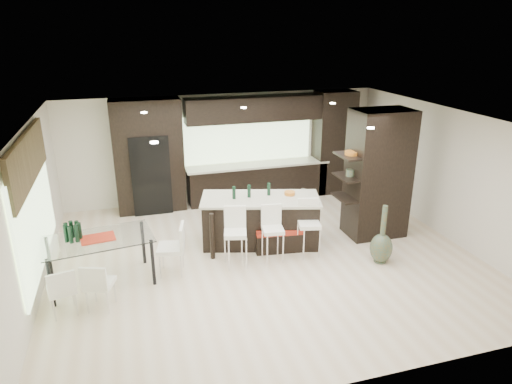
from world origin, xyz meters
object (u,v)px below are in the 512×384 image
object	(u,v)px
stool_left	(235,243)
chair_end	(171,251)
chair_far	(62,293)
dining_table	(101,261)
floor_vase	(382,234)
bench	(285,238)
chair_near	(100,287)
kitchen_island	(260,220)
stool_mid	(273,239)
stool_right	(309,234)

from	to	relation	value
stool_left	chair_end	bearing A→B (deg)	-169.38
chair_far	dining_table	bearing A→B (deg)	41.34
floor_vase	bench	bearing A→B (deg)	146.31
dining_table	chair_end	world-z (taller)	chair_end
floor_vase	chair_near	size ratio (longest dim) A/B	1.51
stool_left	chair_end	distance (m)	1.18
floor_vase	chair_far	xyz separation A→B (m)	(-5.64, -0.09, -0.20)
chair_far	chair_end	bearing A→B (deg)	10.70
stool_left	dining_table	bearing A→B (deg)	-167.80
stool_left	chair_far	xyz separation A→B (m)	(-2.94, -0.72, -0.08)
kitchen_island	chair_near	distance (m)	3.48
stool_mid	floor_vase	world-z (taller)	floor_vase
stool_mid	chair_far	xyz separation A→B (m)	(-3.68, -0.73, -0.06)
dining_table	chair_far	bearing A→B (deg)	-133.31
stool_mid	kitchen_island	bearing A→B (deg)	97.34
stool_left	chair_far	bearing A→B (deg)	-152.49
stool_right	chair_near	bearing A→B (deg)	-157.05
stool_right	chair_near	distance (m)	3.92
kitchen_island	floor_vase	bearing A→B (deg)	-20.96
kitchen_island	chair_near	world-z (taller)	kitchen_island
bench	dining_table	distance (m)	3.55
stool_mid	chair_end	world-z (taller)	stool_mid
floor_vase	stool_left	bearing A→B (deg)	166.76
chair_end	stool_left	bearing A→B (deg)	-80.41
chair_end	bench	bearing A→B (deg)	-68.96
chair_near	chair_end	xyz separation A→B (m)	(1.21, 0.79, 0.05)
stool_left	bench	bearing A→B (deg)	33.28
floor_vase	kitchen_island	bearing A→B (deg)	143.50
bench	chair_end	bearing A→B (deg)	-165.07
floor_vase	chair_far	size ratio (longest dim) A/B	1.54
kitchen_island	stool_mid	bearing A→B (deg)	-74.46
stool_mid	floor_vase	xyz separation A→B (m)	(1.96, -0.64, 0.14)
chair_far	chair_end	distance (m)	1.93
stool_mid	floor_vase	size ratio (longest dim) A/B	0.76
stool_right	floor_vase	bearing A→B (deg)	-15.05
kitchen_island	chair_far	world-z (taller)	kitchen_island
chair_near	chair_far	xyz separation A→B (m)	(-0.56, 0.00, -0.01)
bench	floor_vase	size ratio (longest dim) A/B	1.08
stool_left	dining_table	size ratio (longest dim) A/B	0.52
chair_end	chair_near	bearing A→B (deg)	135.89
chair_far	stool_left	bearing A→B (deg)	0.48
chair_near	floor_vase	bearing A→B (deg)	20.45
stool_right	dining_table	size ratio (longest dim) A/B	0.51
kitchen_island	floor_vase	size ratio (longest dim) A/B	2.06
dining_table	stool_right	bearing A→B (deg)	-8.88
chair_near	stool_right	bearing A→B (deg)	30.09
floor_vase	stool_mid	bearing A→B (deg)	161.85
kitchen_island	chair_far	bearing A→B (deg)	-141.78
stool_mid	stool_left	bearing A→B (deg)	-171.96
kitchen_island	stool_left	distance (m)	1.10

